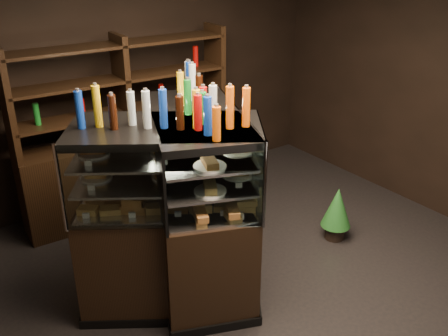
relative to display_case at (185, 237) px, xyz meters
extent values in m
plane|color=black|center=(0.57, -0.45, -0.53)|extent=(5.00, 5.00, 0.00)
cube|color=black|center=(0.57, 2.05, 0.97)|extent=(5.00, 0.02, 3.00)
cube|color=black|center=(0.17, 0.05, -0.06)|extent=(1.19, 1.60, 0.94)
cube|color=black|center=(0.17, 0.05, -0.49)|extent=(1.23, 1.65, 0.08)
cube|color=black|center=(0.17, 0.05, 1.04)|extent=(1.19, 1.60, 0.06)
cube|color=silver|center=(0.17, 0.05, 0.42)|extent=(1.12, 1.53, 0.02)
cube|color=silver|center=(0.17, 0.05, 0.64)|extent=(1.12, 1.53, 0.02)
cube|color=silver|center=(0.17, 0.05, 0.84)|extent=(1.12, 1.53, 0.02)
cube|color=white|center=(0.51, -0.08, 0.74)|extent=(0.53, 1.34, 0.66)
cylinder|color=silver|center=(0.76, 0.59, 0.74)|extent=(0.03, 0.03, 0.68)
cylinder|color=silver|center=(0.24, -0.75, 0.74)|extent=(0.03, 0.03, 0.68)
cube|color=black|center=(-0.17, -0.05, -0.06)|extent=(1.60, 1.39, 0.94)
cube|color=black|center=(-0.17, -0.05, -0.49)|extent=(1.64, 1.43, 0.08)
cube|color=black|center=(-0.17, -0.05, 1.04)|extent=(1.60, 1.39, 0.06)
cube|color=silver|center=(-0.17, -0.05, 0.42)|extent=(1.52, 1.31, 0.02)
cube|color=silver|center=(-0.17, -0.05, 0.64)|extent=(1.52, 1.31, 0.02)
cube|color=silver|center=(-0.17, -0.05, 0.84)|extent=(1.52, 1.31, 0.02)
cube|color=white|center=(-0.37, -0.36, 0.74)|extent=(1.21, 0.79, 0.66)
cylinder|color=silver|center=(0.24, -0.75, 0.74)|extent=(0.03, 0.03, 0.68)
cylinder|color=silver|center=(-0.96, 0.04, 0.74)|extent=(0.03, 0.03, 0.68)
cube|color=#C78B47|center=(-0.02, -0.52, 0.45)|extent=(0.15, 0.20, 0.06)
cube|color=#C78B47|center=(0.04, -0.36, 0.45)|extent=(0.15, 0.20, 0.06)
cube|color=#C78B47|center=(0.10, -0.20, 0.45)|extent=(0.15, 0.20, 0.06)
cube|color=#C78B47|center=(0.17, -0.04, 0.45)|extent=(0.15, 0.20, 0.06)
cube|color=#C78B47|center=(0.23, 0.12, 0.45)|extent=(0.15, 0.20, 0.06)
cube|color=#C78B47|center=(0.29, 0.28, 0.45)|extent=(0.15, 0.20, 0.06)
cube|color=#C78B47|center=(0.36, 0.44, 0.45)|extent=(0.15, 0.20, 0.06)
cube|color=#C78B47|center=(0.42, 0.60, 0.45)|extent=(0.15, 0.20, 0.06)
cylinder|color=white|center=(-0.03, -0.45, 0.65)|extent=(0.24, 0.24, 0.02)
cube|color=#C78B47|center=(-0.03, -0.45, 0.69)|extent=(0.14, 0.19, 0.05)
cylinder|color=white|center=(0.17, 0.05, 0.65)|extent=(0.24, 0.24, 0.02)
cube|color=#C78B47|center=(0.17, 0.05, 0.69)|extent=(0.14, 0.19, 0.05)
cylinder|color=white|center=(0.36, 0.56, 0.65)|extent=(0.24, 0.24, 0.02)
cube|color=#C78B47|center=(0.36, 0.56, 0.69)|extent=(0.14, 0.19, 0.05)
cylinder|color=white|center=(-0.03, -0.45, 0.85)|extent=(0.24, 0.24, 0.02)
cube|color=#C78B47|center=(-0.03, -0.45, 0.89)|extent=(0.14, 0.19, 0.05)
cylinder|color=white|center=(0.17, 0.05, 0.85)|extent=(0.24, 0.24, 0.02)
cube|color=#C78B47|center=(0.17, 0.05, 0.89)|extent=(0.14, 0.19, 0.05)
cylinder|color=white|center=(0.36, 0.56, 0.85)|extent=(0.24, 0.24, 0.02)
cube|color=#C78B47|center=(0.36, 0.56, 0.89)|extent=(0.14, 0.19, 0.05)
cube|color=#C78B47|center=(-0.69, 0.25, 0.45)|extent=(0.20, 0.17, 0.06)
cube|color=#C78B47|center=(-0.55, 0.15, 0.45)|extent=(0.20, 0.17, 0.06)
cube|color=#C78B47|center=(-0.40, 0.06, 0.45)|extent=(0.20, 0.17, 0.06)
cube|color=#C78B47|center=(-0.26, -0.03, 0.45)|extent=(0.20, 0.17, 0.06)
cube|color=#C78B47|center=(-0.11, -0.13, 0.45)|extent=(0.20, 0.17, 0.06)
cube|color=#C78B47|center=(0.03, -0.22, 0.45)|extent=(0.20, 0.17, 0.06)
cube|color=#C78B47|center=(0.17, -0.32, 0.45)|extent=(0.20, 0.17, 0.06)
cube|color=#C78B47|center=(0.32, -0.41, 0.45)|extent=(0.20, 0.17, 0.06)
cylinder|color=white|center=(-0.62, 0.25, 0.65)|extent=(0.24, 0.24, 0.02)
cube|color=#C78B47|center=(-0.62, 0.25, 0.69)|extent=(0.19, 0.16, 0.05)
cylinder|color=white|center=(-0.17, -0.05, 0.65)|extent=(0.24, 0.24, 0.02)
cube|color=#C78B47|center=(-0.17, -0.05, 0.69)|extent=(0.19, 0.16, 0.05)
cylinder|color=white|center=(0.29, -0.35, 0.65)|extent=(0.24, 0.24, 0.02)
cube|color=#C78B47|center=(0.29, -0.35, 0.69)|extent=(0.19, 0.16, 0.05)
cylinder|color=white|center=(-0.62, 0.25, 0.85)|extent=(0.24, 0.24, 0.02)
cube|color=#C78B47|center=(-0.62, 0.25, 0.89)|extent=(0.19, 0.16, 0.05)
cylinder|color=white|center=(-0.17, -0.05, 0.85)|extent=(0.24, 0.24, 0.02)
cube|color=#C78B47|center=(-0.17, -0.05, 0.89)|extent=(0.19, 0.16, 0.05)
cylinder|color=white|center=(0.29, -0.35, 0.85)|extent=(0.24, 0.24, 0.02)
cube|color=#C78B47|center=(0.29, -0.35, 0.89)|extent=(0.19, 0.16, 0.05)
cylinder|color=silver|center=(-0.05, -0.51, 1.21)|extent=(0.06, 0.06, 0.28)
cylinder|color=silver|center=(-0.05, -0.51, 1.36)|extent=(0.03, 0.03, 0.02)
cylinder|color=#D8590A|center=(-0.01, -0.39, 1.21)|extent=(0.06, 0.06, 0.28)
cylinder|color=silver|center=(-0.01, -0.39, 1.36)|extent=(0.03, 0.03, 0.02)
cylinder|color=#B20C0A|center=(0.03, -0.28, 1.21)|extent=(0.06, 0.06, 0.28)
cylinder|color=silver|center=(0.03, -0.28, 1.36)|extent=(0.03, 0.03, 0.02)
cylinder|color=yellow|center=(0.08, -0.17, 1.21)|extent=(0.06, 0.06, 0.28)
cylinder|color=silver|center=(0.08, -0.17, 1.36)|extent=(0.03, 0.03, 0.02)
cylinder|color=#147223|center=(0.12, -0.06, 1.21)|extent=(0.06, 0.06, 0.28)
cylinder|color=silver|center=(0.12, -0.06, 1.36)|extent=(0.03, 0.03, 0.02)
cylinder|color=#0F38B2|center=(0.17, 0.05, 1.21)|extent=(0.06, 0.06, 0.28)
cylinder|color=silver|center=(0.17, 0.05, 1.36)|extent=(0.03, 0.03, 0.02)
cylinder|color=black|center=(0.21, 0.17, 1.21)|extent=(0.06, 0.06, 0.28)
cylinder|color=silver|center=(0.21, 0.17, 1.36)|extent=(0.03, 0.03, 0.02)
cylinder|color=silver|center=(0.25, 0.28, 1.21)|extent=(0.06, 0.06, 0.28)
cylinder|color=silver|center=(0.25, 0.28, 1.36)|extent=(0.03, 0.03, 0.02)
cylinder|color=#D8590A|center=(0.30, 0.39, 1.21)|extent=(0.06, 0.06, 0.28)
cylinder|color=silver|center=(0.30, 0.39, 1.36)|extent=(0.03, 0.03, 0.02)
cylinder|color=#B20C0A|center=(0.34, 0.50, 1.21)|extent=(0.06, 0.06, 0.28)
cylinder|color=silver|center=(0.34, 0.50, 1.36)|extent=(0.03, 0.03, 0.02)
cylinder|color=yellow|center=(0.39, 0.62, 1.21)|extent=(0.06, 0.06, 0.28)
cylinder|color=silver|center=(0.39, 0.62, 1.36)|extent=(0.03, 0.03, 0.02)
cylinder|color=silver|center=(-0.67, 0.28, 1.21)|extent=(0.06, 0.06, 0.28)
cylinder|color=silver|center=(-0.67, 0.28, 1.36)|extent=(0.03, 0.03, 0.02)
cylinder|color=#D8590A|center=(-0.57, 0.21, 1.21)|extent=(0.06, 0.06, 0.28)
cylinder|color=silver|center=(-0.57, 0.21, 1.36)|extent=(0.03, 0.03, 0.02)
cylinder|color=#B20C0A|center=(-0.47, 0.15, 1.21)|extent=(0.06, 0.06, 0.28)
cylinder|color=silver|center=(-0.47, 0.15, 1.36)|extent=(0.03, 0.03, 0.02)
cylinder|color=yellow|center=(-0.37, 0.08, 1.21)|extent=(0.06, 0.06, 0.28)
cylinder|color=silver|center=(-0.37, 0.08, 1.36)|extent=(0.03, 0.03, 0.02)
cylinder|color=#147223|center=(-0.27, 0.01, 1.21)|extent=(0.06, 0.06, 0.28)
cylinder|color=silver|center=(-0.27, 0.01, 1.36)|extent=(0.03, 0.03, 0.02)
cylinder|color=#0F38B2|center=(-0.17, -0.05, 1.21)|extent=(0.06, 0.06, 0.28)
cylinder|color=silver|center=(-0.17, -0.05, 1.36)|extent=(0.03, 0.03, 0.02)
cylinder|color=black|center=(-0.07, -0.12, 1.21)|extent=(0.06, 0.06, 0.28)
cylinder|color=silver|center=(-0.07, -0.12, 1.36)|extent=(0.03, 0.03, 0.02)
cylinder|color=silver|center=(0.04, -0.18, 1.21)|extent=(0.06, 0.06, 0.28)
cylinder|color=silver|center=(0.04, -0.18, 1.36)|extent=(0.03, 0.03, 0.02)
cylinder|color=#D8590A|center=(0.14, -0.25, 1.21)|extent=(0.06, 0.06, 0.28)
cylinder|color=silver|center=(0.14, -0.25, 1.36)|extent=(0.03, 0.03, 0.02)
cylinder|color=#B20C0A|center=(0.24, -0.32, 1.21)|extent=(0.06, 0.06, 0.28)
cylinder|color=silver|center=(0.24, -0.32, 1.36)|extent=(0.03, 0.03, 0.02)
cylinder|color=yellow|center=(0.34, -0.38, 1.21)|extent=(0.06, 0.06, 0.28)
cylinder|color=silver|center=(0.34, -0.38, 1.36)|extent=(0.03, 0.03, 0.02)
cylinder|color=black|center=(1.70, -0.19, -0.46)|extent=(0.21, 0.21, 0.15)
cone|color=#1A5B1A|center=(1.70, -0.19, -0.17)|extent=(0.31, 0.31, 0.43)
cone|color=#1A5B1A|center=(1.70, -0.19, -0.02)|extent=(0.24, 0.24, 0.30)
cube|color=black|center=(0.24, 1.60, -0.08)|extent=(2.36, 0.51, 0.90)
cube|color=black|center=(-0.91, 1.65, 0.92)|extent=(0.08, 0.38, 1.10)
cube|color=black|center=(0.24, 1.60, 0.92)|extent=(0.08, 0.38, 1.10)
cube|color=black|center=(1.38, 1.55, 0.92)|extent=(0.08, 0.38, 1.10)
cube|color=black|center=(0.24, 1.60, 0.67)|extent=(2.31, 0.47, 0.03)
cube|color=black|center=(0.24, 1.60, 1.02)|extent=(2.31, 0.47, 0.03)
cube|color=black|center=(0.24, 1.60, 1.37)|extent=(2.31, 0.47, 0.03)
cylinder|color=silver|center=(-0.65, 1.64, 0.79)|extent=(0.06, 0.06, 0.22)
cylinder|color=#D8590A|center=(-0.21, 1.62, 0.79)|extent=(0.06, 0.06, 0.22)
cylinder|color=#B20C0A|center=(0.24, 1.60, 0.79)|extent=(0.06, 0.06, 0.22)
cylinder|color=yellow|center=(0.68, 1.58, 0.79)|extent=(0.06, 0.06, 0.22)
cylinder|color=#147223|center=(1.13, 1.56, 0.79)|extent=(0.06, 0.06, 0.22)
camera|label=1|loc=(-1.82, -3.16, 2.34)|focal=40.00mm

